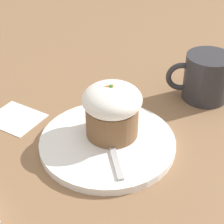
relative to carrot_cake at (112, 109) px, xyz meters
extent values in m
plane|color=#846042|center=(0.01, 0.02, -0.06)|extent=(4.00, 4.00, 0.00)
cylinder|color=white|center=(0.01, 0.02, -0.05)|extent=(0.23, 0.23, 0.01)
cylinder|color=brown|center=(0.00, 0.00, -0.02)|extent=(0.09, 0.09, 0.05)
ellipsoid|color=white|center=(0.00, 0.00, 0.02)|extent=(0.10, 0.10, 0.05)
cone|color=orange|center=(0.01, 0.00, 0.04)|extent=(0.02, 0.01, 0.01)
sphere|color=green|center=(0.00, 0.00, 0.04)|extent=(0.01, 0.01, 0.01)
cube|color=#B7B7BC|center=(-0.01, 0.07, -0.05)|extent=(0.03, 0.08, 0.00)
ellipsoid|color=#B7B7BC|center=(0.00, 0.02, -0.04)|extent=(0.04, 0.05, 0.01)
cylinder|color=#2D2D33|center=(-0.18, -0.14, -0.02)|extent=(0.09, 0.09, 0.09)
torus|color=#2D2D33|center=(-0.13, -0.14, -0.02)|extent=(0.06, 0.01, 0.06)
cube|color=white|center=(0.18, -0.05, -0.06)|extent=(0.12, 0.11, 0.00)
camera|label=1|loc=(-0.02, 0.50, 0.34)|focal=60.00mm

